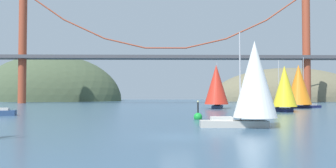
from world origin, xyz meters
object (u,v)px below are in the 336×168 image
at_px(sailboat_yellow_sail, 284,88).
at_px(sailboat_scarlet_sail, 216,85).
at_px(sailboat_white_mainsail, 253,82).
at_px(channel_buoy, 198,116).
at_px(sailboat_orange_sail, 299,85).

xyz_separation_m(sailboat_yellow_sail, sailboat_scarlet_sail, (-10.02, 14.16, 0.79)).
relative_size(sailboat_white_mainsail, channel_buoy, 3.53).
distance_m(sailboat_white_mainsail, sailboat_scarlet_sail, 41.94).
xyz_separation_m(sailboat_orange_sail, channel_buoy, (-27.08, -33.86, -4.89)).
bearing_deg(sailboat_orange_sail, sailboat_scarlet_sail, -173.55).
distance_m(sailboat_white_mainsail, channel_buoy, 11.80).
height_order(sailboat_yellow_sail, channel_buoy, sailboat_yellow_sail).
bearing_deg(channel_buoy, sailboat_yellow_sail, 44.89).
relative_size(sailboat_scarlet_sail, channel_buoy, 3.97).
distance_m(sailboat_yellow_sail, sailboat_orange_sail, 18.96).
distance_m(sailboat_orange_sail, sailboat_scarlet_sail, 19.67).
distance_m(sailboat_scarlet_sail, channel_buoy, 32.89).
xyz_separation_m(sailboat_white_mainsail, sailboat_yellow_sail, (13.20, 27.66, -0.04)).
xyz_separation_m(sailboat_orange_sail, sailboat_scarlet_sail, (-19.55, -2.21, -0.06)).
bearing_deg(sailboat_orange_sail, sailboat_yellow_sail, -120.20).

